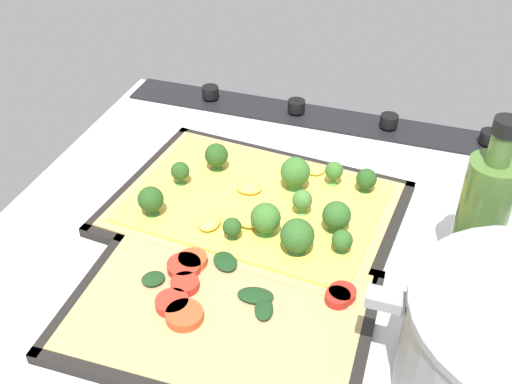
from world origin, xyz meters
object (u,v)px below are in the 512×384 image
Objects in this scene: baking_tray_back at (219,316)px; veggie_pizza_back at (218,309)px; baking_tray_front at (255,210)px; broccoli_pizza at (260,204)px; oil_bottle at (482,215)px.

baking_tray_back is 1.08× the size of veggie_pizza_back.
veggie_pizza_back is at bearing 95.89° from baking_tray_front.
veggie_pizza_back reaches higher than baking_tray_back.
baking_tray_front is at bearing -29.86° from broccoli_pizza.
baking_tray_front is at bearing -84.11° from veggie_pizza_back.
oil_bottle is at bearing 175.07° from baking_tray_front.
baking_tray_back is at bearing 96.27° from baking_tray_front.
broccoli_pizza is 1.09× the size of baking_tray_back.
broccoli_pizza is at bearing -86.24° from baking_tray_back.
broccoli_pizza is 17.60cm from veggie_pizza_back.
oil_bottle is at bearing 175.98° from broccoli_pizza.
broccoli_pizza is 1.76× the size of oil_bottle.
broccoli_pizza reaches higher than veggie_pizza_back.
baking_tray_back is at bearing 33.07° from oil_bottle.
veggie_pizza_back is at bearing 93.31° from broccoli_pizza.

